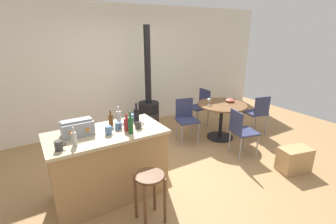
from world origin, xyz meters
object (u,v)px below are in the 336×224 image
object	(u,v)px
bottle_2	(111,120)
cup_4	(118,126)
kitchen_island	(109,164)
bottle_3	(137,116)
cup_2	(139,125)
cup_1	(59,146)
bottle_5	(119,118)
folding_chair_near	(258,112)
cup_0	(108,130)
bottle_1	(74,139)
serving_bowl	(230,100)
folding_chair_left	(186,117)
wine_glass	(209,100)
wood_stove	(149,109)
toolbox	(77,128)
cup_3	(132,118)
dining_table	(222,112)
folding_chair_right	(241,130)
wooden_stool	(150,187)
cardboard_box	(294,159)
bottle_0	(131,125)
folding_chair_far	(200,105)
bottle_4	(127,124)

from	to	relation	value
bottle_2	cup_4	world-z (taller)	bottle_2
kitchen_island	bottle_3	world-z (taller)	bottle_3
cup_2	cup_1	bearing A→B (deg)	-173.42
bottle_5	cup_1	size ratio (longest dim) A/B	2.15
folding_chair_near	cup_0	bearing A→B (deg)	-172.60
bottle_1	serving_bowl	bearing A→B (deg)	14.42
folding_chair_left	cup_4	distance (m)	1.96
bottle_1	cup_1	distance (m)	0.17
cup_0	wine_glass	distance (m)	2.44
bottle_1	cup_0	distance (m)	0.44
wood_stove	toolbox	size ratio (longest dim) A/B	6.02
cup_1	serving_bowl	bearing A→B (deg)	14.12
bottle_3	wine_glass	world-z (taller)	bottle_3
cup_3	bottle_2	bearing A→B (deg)	-176.27
dining_table	folding_chair_right	distance (m)	0.82
cup_4	bottle_3	bearing A→B (deg)	4.71
wooden_stool	cup_1	xyz separation A→B (m)	(-0.82, 0.51, 0.52)
cup_0	cardboard_box	distance (m)	2.95
kitchen_island	bottle_1	size ratio (longest dim) A/B	6.64
toolbox	bottle_1	xyz separation A→B (m)	(-0.09, -0.29, -0.01)
cup_4	folding_chair_near	bearing A→B (deg)	5.95
bottle_0	bottle_3	world-z (taller)	bottle_3
bottle_1	wine_glass	world-z (taller)	bottle_1
cup_2	serving_bowl	world-z (taller)	cup_2
folding_chair_left	bottle_0	bearing A→B (deg)	-146.64
folding_chair_left	cup_4	bearing A→B (deg)	-153.50
kitchen_island	wine_glass	bearing A→B (deg)	16.94
folding_chair_far	cardboard_box	bearing A→B (deg)	-88.01
dining_table	cup_2	world-z (taller)	cup_2
dining_table	folding_chair_far	bearing A→B (deg)	86.05
dining_table	bottle_4	bearing A→B (deg)	-163.12
cup_4	cardboard_box	bearing A→B (deg)	-21.00
toolbox	cup_1	distance (m)	0.41
bottle_5	cup_1	xyz separation A→B (m)	(-0.83, -0.38, -0.05)
folding_chair_near	cup_2	size ratio (longest dim) A/B	7.77
folding_chair_near	folding_chair_left	size ratio (longest dim) A/B	1.00
folding_chair_left	bottle_2	world-z (taller)	bottle_2
cup_0	cardboard_box	size ratio (longest dim) A/B	0.24
folding_chair_right	serving_bowl	size ratio (longest dim) A/B	4.80
wood_stove	bottle_1	world-z (taller)	wood_stove
cup_2	wine_glass	size ratio (longest dim) A/B	0.78
wooden_stool	cup_2	bearing A→B (deg)	74.48
folding_chair_near	wine_glass	xyz separation A→B (m)	(-1.07, 0.35, 0.33)
bottle_4	cardboard_box	distance (m)	2.74
dining_table	bottle_3	world-z (taller)	bottle_3
bottle_3	cup_2	xyz separation A→B (m)	(-0.04, -0.15, -0.07)
bottle_0	bottle_5	distance (m)	0.37
cup_0	cup_4	world-z (taller)	cup_0
bottle_0	cup_2	xyz separation A→B (m)	(0.15, 0.10, -0.07)
folding_chair_far	wine_glass	distance (m)	0.81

